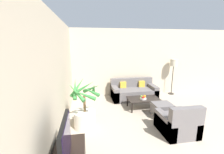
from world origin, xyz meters
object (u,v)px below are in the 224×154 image
object	(u,v)px
potted_palm	(85,112)
sofa_loveseat	(134,92)
apple_green	(142,96)
apple_red	(143,97)
coffee_table	(144,100)
armchair	(177,124)
fruit_bowl	(143,99)
ottoman	(162,110)
television	(66,143)
floor_lamp	(174,65)
orange_fruit	(145,96)

from	to	relation	value
potted_palm	sofa_loveseat	distance (m)	2.59
sofa_loveseat	apple_green	bearing A→B (deg)	-92.53
apple_green	apple_red	bearing A→B (deg)	-81.71
apple_green	potted_palm	bearing A→B (deg)	-156.01
coffee_table	armchair	size ratio (longest dim) A/B	1.28
fruit_bowl	apple_green	bearing A→B (deg)	132.54
sofa_loveseat	coffee_table	distance (m)	0.95
potted_palm	fruit_bowl	size ratio (longest dim) A/B	6.22
armchair	ottoman	size ratio (longest dim) A/B	1.50
coffee_table	fruit_bowl	xyz separation A→B (m)	(-0.04, -0.07, 0.06)
apple_red	ottoman	size ratio (longest dim) A/B	0.13
television	ottoman	xyz separation A→B (m)	(2.47, 1.97, -0.64)
floor_lamp	apple_red	xyz separation A→B (m)	(-1.80, -1.30, -0.83)
apple_red	ottoman	xyz separation A→B (m)	(0.40, -0.53, -0.23)
television	armchair	bearing A→B (deg)	24.86
orange_fruit	ottoman	bearing A→B (deg)	-61.39
armchair	apple_red	bearing A→B (deg)	103.54
floor_lamp	television	bearing A→B (deg)	-135.54
sofa_loveseat	fruit_bowl	bearing A→B (deg)	-90.17
fruit_bowl	orange_fruit	world-z (taller)	orange_fruit
sofa_loveseat	apple_red	distance (m)	1.08
fruit_bowl	sofa_loveseat	bearing A→B (deg)	89.83
television	coffee_table	distance (m)	3.43
coffee_table	ottoman	size ratio (longest dim) A/B	1.91
floor_lamp	coffee_table	xyz separation A→B (m)	(-1.74, -1.19, -0.96)
television	orange_fruit	bearing A→B (deg)	49.99
orange_fruit	fruit_bowl	bearing A→B (deg)	-164.00
television	sofa_loveseat	bearing A→B (deg)	59.46
potted_palm	coffee_table	xyz separation A→B (m)	(1.91, 0.84, -0.12)
orange_fruit	potted_palm	bearing A→B (deg)	-157.76
fruit_bowl	apple_green	size ratio (longest dim) A/B	2.73
coffee_table	orange_fruit	xyz separation A→B (m)	(0.01, -0.06, 0.13)
sofa_loveseat	armchair	size ratio (longest dim) A/B	2.11
apple_green	ottoman	xyz separation A→B (m)	(0.41, -0.62, -0.23)
sofa_loveseat	fruit_bowl	world-z (taller)	sofa_loveseat
television	apple_red	world-z (taller)	television
television	apple_red	bearing A→B (deg)	50.34
apple_green	fruit_bowl	bearing A→B (deg)	-47.46
floor_lamp	ottoman	size ratio (longest dim) A/B	2.75
apple_green	sofa_loveseat	bearing A→B (deg)	87.47
potted_palm	armchair	world-z (taller)	potted_palm
floor_lamp	armchair	bearing A→B (deg)	-118.65
sofa_loveseat	coffee_table	world-z (taller)	sofa_loveseat
fruit_bowl	armchair	xyz separation A→B (m)	(0.31, -1.43, -0.12)
apple_green	orange_fruit	xyz separation A→B (m)	(0.09, -0.03, 0.01)
potted_palm	apple_red	world-z (taller)	potted_palm
floor_lamp	orange_fruit	world-z (taller)	floor_lamp
television	ottoman	size ratio (longest dim) A/B	1.39
floor_lamp	ottoman	world-z (taller)	floor_lamp
fruit_bowl	apple_red	world-z (taller)	apple_red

